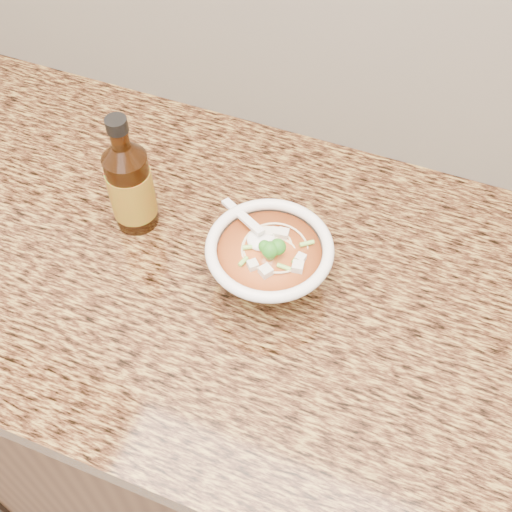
% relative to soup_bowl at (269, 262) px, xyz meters
% --- Properties ---
extents(cabinet, '(4.00, 0.65, 0.86)m').
position_rel_soup_bowl_xyz_m(cabinet, '(-0.03, 0.00, -0.51)').
color(cabinet, '#331D0F').
rests_on(cabinet, ground).
extents(counter_slab, '(4.00, 0.68, 0.04)m').
position_rel_soup_bowl_xyz_m(counter_slab, '(-0.03, 0.00, -0.06)').
color(counter_slab, olive).
rests_on(counter_slab, cabinet).
extents(soup_bowl, '(0.19, 0.18, 0.10)m').
position_rel_soup_bowl_xyz_m(soup_bowl, '(0.00, 0.00, 0.00)').
color(soup_bowl, white).
rests_on(soup_bowl, counter_slab).
extents(hot_sauce_bottle, '(0.08, 0.08, 0.20)m').
position_rel_soup_bowl_xyz_m(hot_sauce_bottle, '(-0.23, 0.03, 0.04)').
color(hot_sauce_bottle, '#381A07').
rests_on(hot_sauce_bottle, counter_slab).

